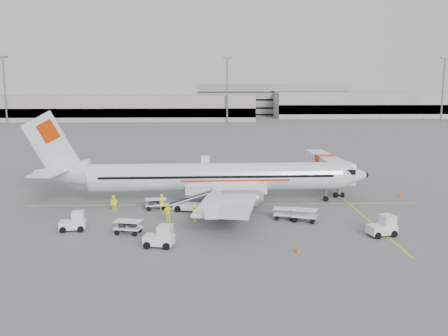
{
  "coord_description": "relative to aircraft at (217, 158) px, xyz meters",
  "views": [
    {
      "loc": [
        -1.91,
        -54.3,
        13.43
      ],
      "look_at": [
        0.0,
        2.0,
        3.8
      ],
      "focal_mm": 40.0,
      "sensor_mm": 36.0,
      "label": 1
    }
  ],
  "objects": [
    {
      "name": "jet_bridge",
      "position": [
        14.27,
        8.1,
        -3.01
      ],
      "size": [
        3.85,
        16.24,
        4.23
      ],
      "primitive_type": null,
      "rotation": [
        0.0,
        0.0,
        0.05
      ],
      "color": "silver",
      "rests_on": "ground"
    },
    {
      "name": "tug_fore",
      "position": [
        14.41,
        -12.9,
        -4.18
      ],
      "size": [
        2.71,
        1.98,
        1.88
      ],
      "primitive_type": null,
      "rotation": [
        0.0,
        0.0,
        0.27
      ],
      "color": "silver",
      "rests_on": "ground"
    },
    {
      "name": "cone_nose",
      "position": [
        22.13,
        2.5,
        -4.79
      ],
      "size": [
        0.41,
        0.41,
        0.67
      ],
      "primitive_type": "cone",
      "color": "#E64513",
      "rests_on": "ground"
    },
    {
      "name": "stripe_cross",
      "position": [
        14.87,
        -8.77,
        -5.11
      ],
      "size": [
        0.2,
        20.0,
        0.01
      ],
      "primitive_type": "cube",
      "color": "yellow",
      "rests_on": "ground"
    },
    {
      "name": "cart_empty_a",
      "position": [
        6.66,
        -7.15,
        -4.54
      ],
      "size": [
        2.43,
        1.71,
        1.16
      ],
      "primitive_type": null,
      "rotation": [
        0.0,
        0.0,
        -0.2
      ],
      "color": "silver",
      "rests_on": "ground"
    },
    {
      "name": "ground",
      "position": [
        0.87,
        -0.77,
        -5.12
      ],
      "size": [
        360.0,
        360.0,
        0.0
      ],
      "primitive_type": "plane",
      "color": "#56595B"
    },
    {
      "name": "tug_aft",
      "position": [
        -13.47,
        -10.34,
        -4.23
      ],
      "size": [
        2.46,
        1.6,
        1.78
      ],
      "primitive_type": null,
      "rotation": [
        0.0,
        0.0,
        0.13
      ],
      "color": "silver",
      "rests_on": "ground"
    },
    {
      "name": "cone_port",
      "position": [
        7.43,
        11.56,
        -4.84
      ],
      "size": [
        0.35,
        0.35,
        0.57
      ],
      "primitive_type": "cone",
      "color": "#E64513",
      "rests_on": "ground"
    },
    {
      "name": "belt_loader",
      "position": [
        -2.58,
        -3.61,
        -3.68
      ],
      "size": [
        5.65,
        3.27,
        2.88
      ],
      "primitive_type": null,
      "rotation": [
        0.0,
        0.0,
        -0.25
      ],
      "color": "silver",
      "rests_on": "ground"
    },
    {
      "name": "mast_east",
      "position": [
        80.87,
        117.23,
        5.88
      ],
      "size": [
        3.2,
        1.2,
        22.0
      ],
      "primitive_type": null,
      "color": "slate",
      "rests_on": "ground"
    },
    {
      "name": "cone_stbd",
      "position": [
        6.22,
        -17.03,
        -4.79
      ],
      "size": [
        0.4,
        0.4,
        0.66
      ],
      "primitive_type": "cone",
      "color": "#E64513",
      "rests_on": "ground"
    },
    {
      "name": "stripe_lead",
      "position": [
        0.87,
        -0.77,
        -5.11
      ],
      "size": [
        44.0,
        0.2,
        0.01
      ],
      "primitive_type": "cube",
      "color": "yellow",
      "rests_on": "ground"
    },
    {
      "name": "cart_loaded_a",
      "position": [
        -6.59,
        -2.77,
        -4.53
      ],
      "size": [
        2.48,
        1.72,
        1.19
      ],
      "primitive_type": null,
      "rotation": [
        0.0,
        0.0,
        0.18
      ],
      "color": "silver",
      "rests_on": "ground"
    },
    {
      "name": "cart_empty_b",
      "position": [
        8.44,
        -8.08,
        -4.49
      ],
      "size": [
        2.75,
        2.14,
        1.26
      ],
      "primitive_type": null,
      "rotation": [
        0.0,
        0.0,
        -0.33
      ],
      "color": "silver",
      "rests_on": "ground"
    },
    {
      "name": "crew_d",
      "position": [
        -4.89,
        -7.77,
        -4.17
      ],
      "size": [
        1.2,
        0.94,
        1.9
      ],
      "primitive_type": "imported",
      "rotation": [
        0.0,
        0.0,
        3.64
      ],
      "color": "#DEEF14",
      "rests_on": "ground"
    },
    {
      "name": "aircraft",
      "position": [
        0.0,
        0.0,
        0.0
      ],
      "size": [
        37.81,
        29.97,
        10.24
      ],
      "primitive_type": null,
      "rotation": [
        0.0,
        0.0,
        0.02
      ],
      "color": "silver",
      "rests_on": "ground"
    },
    {
      "name": "terminal_east",
      "position": [
        70.87,
        144.23,
        -0.12
      ],
      "size": [
        90.0,
        26.0,
        10.0
      ],
      "primitive_type": null,
      "color": "gray",
      "rests_on": "ground"
    },
    {
      "name": "crew_c",
      "position": [
        -2.27,
        -7.67,
        -4.27
      ],
      "size": [
        0.67,
        1.12,
        1.7
      ],
      "primitive_type": "imported",
      "rotation": [
        0.0,
        0.0,
        1.53
      ],
      "color": "#DEEF14",
      "rests_on": "ground"
    },
    {
      "name": "tug_mid",
      "position": [
        -5.09,
        -15.24,
        -4.19
      ],
      "size": [
        2.63,
        1.82,
        1.86
      ],
      "primitive_type": null,
      "rotation": [
        0.0,
        0.0,
        -0.19
      ],
      "color": "silver",
      "rests_on": "ground"
    },
    {
      "name": "cart_loaded_b",
      "position": [
        -8.18,
        -11.51,
        -4.5
      ],
      "size": [
        2.66,
        1.94,
        1.25
      ],
      "primitive_type": null,
      "rotation": [
        0.0,
        0.0,
        -0.24
      ],
      "color": "silver",
      "rests_on": "ground"
    },
    {
      "name": "treeline",
      "position": [
        0.87,
        174.23,
        -2.12
      ],
      "size": [
        300.0,
        3.0,
        6.0
      ],
      "primitive_type": null,
      "color": "black",
      "rests_on": "ground"
    },
    {
      "name": "parking_garage",
      "position": [
        25.87,
        159.23,
        1.88
      ],
      "size": [
        62.0,
        24.0,
        14.0
      ],
      "primitive_type": null,
      "color": "slate",
      "rests_on": "ground"
    },
    {
      "name": "crew_b",
      "position": [
        -10.9,
        -3.63,
        -4.22
      ],
      "size": [
        1.09,
        1.0,
        1.8
      ],
      "primitive_type": "imported",
      "rotation": [
        0.0,
        0.0,
        -0.47
      ],
      "color": "#DEEF14",
      "rests_on": "ground"
    },
    {
      "name": "mast_west",
      "position": [
        -69.13,
        117.23,
        5.88
      ],
      "size": [
        3.2,
        1.2,
        22.0
      ],
      "primitive_type": null,
      "color": "slate",
      "rests_on": "ground"
    },
    {
      "name": "crew_a",
      "position": [
        -5.87,
        -3.15,
        -4.25
      ],
      "size": [
        0.72,
        0.57,
        1.74
      ],
      "primitive_type": "imported",
      "rotation": [
        0.0,
        0.0,
        0.28
      ],
      "color": "#DEEF14",
      "rests_on": "ground"
    },
    {
      "name": "terminal_west",
      "position": [
        -39.13,
        129.23,
        -0.62
      ],
      "size": [
        110.0,
        22.0,
        9.0
      ],
      "primitive_type": null,
      "color": "gray",
      "rests_on": "ground"
    },
    {
      "name": "mast_center",
      "position": [
        5.87,
        117.23,
        5.88
      ],
      "size": [
        3.2,
        1.2,
        22.0
      ],
      "primitive_type": null,
      "color": "slate",
      "rests_on": "ground"
    }
  ]
}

